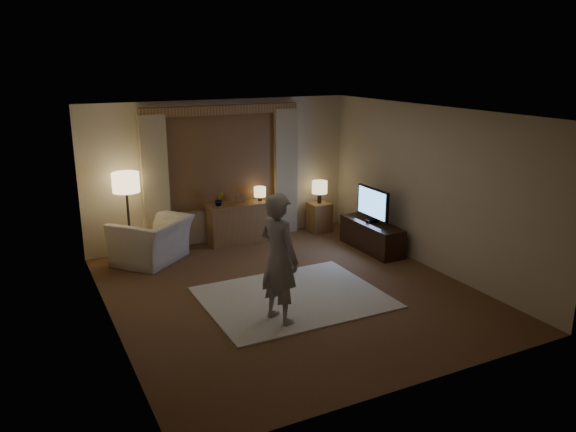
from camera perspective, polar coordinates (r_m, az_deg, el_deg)
room at (r=8.29m, az=-1.34°, el=2.03°), size 5.04×5.54×2.64m
rug at (r=8.09m, az=0.53°, el=-8.25°), size 2.50×2.00×0.02m
sideboard at (r=10.40m, az=-4.85°, el=-0.76°), size 1.20×0.40×0.70m
picture_frame at (r=10.29m, az=-4.90°, el=1.64°), size 0.16×0.02×0.20m
plant at (r=10.14m, az=-7.01°, el=1.66°), size 0.17×0.13×0.30m
table_lamp_sideboard at (r=10.41m, az=-2.87°, el=2.41°), size 0.22×0.22×0.30m
floor_lamp at (r=9.53m, az=-16.12°, el=2.82°), size 0.44×0.44×1.51m
armchair at (r=9.63m, az=-13.65°, el=-2.41°), size 1.52×1.50×0.74m
side_table at (r=11.07m, az=3.19°, el=-0.08°), size 0.40×0.40×0.56m
table_lamp_side at (r=10.93m, az=3.23°, el=2.88°), size 0.30×0.30×0.44m
tv_stand at (r=10.08m, az=8.49°, el=-2.03°), size 0.45×1.40×0.50m
tv at (r=9.91m, az=8.61°, el=1.24°), size 0.21×0.86×0.62m
person at (r=7.09m, az=-0.92°, el=-4.29°), size 0.57×0.71×1.70m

